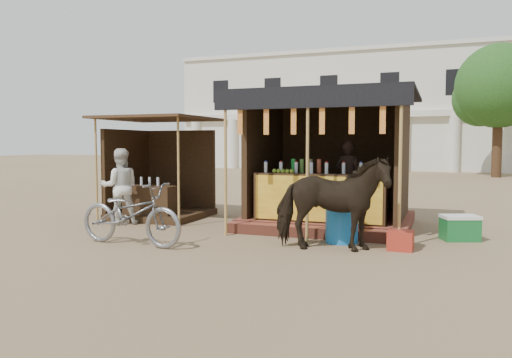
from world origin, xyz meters
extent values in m
plane|color=#846B4C|center=(0.00, 0.00, 0.00)|extent=(120.00, 120.00, 0.00)
cube|color=brown|center=(1.00, 3.50, 0.11)|extent=(3.40, 2.80, 0.22)
cube|color=brown|center=(1.00, 1.95, 0.10)|extent=(3.40, 0.35, 0.20)
cube|color=#372514|center=(1.00, 2.55, 0.69)|extent=(2.60, 0.55, 0.95)
cube|color=#C58317|center=(1.00, 2.27, 0.69)|extent=(2.50, 0.02, 0.88)
cube|color=#372514|center=(1.00, 4.75, 1.47)|extent=(3.00, 0.12, 2.50)
cube|color=#372514|center=(-0.50, 3.50, 1.47)|extent=(0.12, 2.50, 2.50)
cube|color=#372514|center=(2.50, 3.50, 1.47)|extent=(0.12, 2.50, 2.50)
cube|color=black|center=(1.00, 3.30, 2.75)|extent=(3.60, 3.60, 0.06)
cube|color=black|center=(1.00, 1.52, 2.57)|extent=(3.60, 0.06, 0.36)
cylinder|color=tan|center=(-0.60, 1.55, 1.38)|extent=(0.06, 0.06, 2.75)
cylinder|color=tan|center=(1.00, 1.55, 1.38)|extent=(0.06, 0.06, 2.75)
cylinder|color=tan|center=(2.60, 1.55, 1.38)|extent=(0.06, 0.06, 2.75)
cube|color=red|center=(-0.30, 1.55, 2.20)|extent=(0.10, 0.02, 0.55)
cube|color=red|center=(0.22, 1.55, 2.20)|extent=(0.10, 0.02, 0.55)
cube|color=red|center=(0.74, 1.55, 2.20)|extent=(0.10, 0.02, 0.55)
cube|color=red|center=(1.26, 1.55, 2.20)|extent=(0.10, 0.02, 0.55)
cube|color=red|center=(1.78, 1.55, 2.20)|extent=(0.10, 0.02, 0.55)
cube|color=red|center=(2.30, 1.55, 2.20)|extent=(0.10, 0.02, 0.55)
imported|color=black|center=(1.38, 3.60, 1.02)|extent=(0.66, 0.51, 1.60)
cube|color=#372514|center=(-3.00, 3.20, 0.07)|extent=(2.00, 2.00, 0.15)
cube|color=#372514|center=(-3.00, 4.15, 1.05)|extent=(1.90, 0.10, 2.10)
cube|color=#372514|center=(-3.95, 3.20, 1.05)|extent=(0.10, 1.90, 2.10)
cube|color=#472D19|center=(-3.00, 3.10, 2.35)|extent=(2.40, 2.40, 0.06)
cylinder|color=tan|center=(-4.05, 2.15, 1.18)|extent=(0.05, 0.05, 2.35)
cylinder|color=tan|center=(-1.95, 2.15, 1.18)|extent=(0.05, 0.05, 2.35)
cube|color=#372514|center=(-3.00, 2.70, 0.40)|extent=(1.20, 0.50, 0.80)
imported|color=black|center=(1.58, 0.88, 0.79)|extent=(1.97, 1.13, 1.57)
imported|color=gray|center=(-1.77, 0.15, 0.55)|extent=(2.13, 0.89, 1.09)
imported|color=silver|center=(-3.32, 2.00, 0.83)|extent=(1.02, 0.98, 1.66)
cylinder|color=#1767B1|center=(1.61, 1.66, 0.39)|extent=(0.63, 0.63, 0.78)
cube|color=maroon|center=(2.64, 1.36, 0.16)|extent=(0.42, 0.40, 0.32)
cube|color=#17672C|center=(3.59, 2.60, 0.20)|extent=(0.73, 0.61, 0.40)
cube|color=white|center=(3.59, 2.60, 0.43)|extent=(0.75, 0.64, 0.06)
cube|color=silver|center=(-2.00, 30.00, 4.00)|extent=(26.00, 7.00, 8.00)
cube|color=silver|center=(-2.00, 26.40, 3.70)|extent=(26.00, 0.50, 0.40)
cube|color=silver|center=(-2.00, 26.50, 8.05)|extent=(26.00, 0.30, 0.25)
cylinder|color=silver|center=(-14.00, 26.40, 1.80)|extent=(0.70, 0.70, 3.60)
cylinder|color=silver|center=(-11.00, 26.40, 1.80)|extent=(0.70, 0.70, 3.60)
cylinder|color=silver|center=(-8.00, 26.40, 1.80)|extent=(0.70, 0.70, 3.60)
cylinder|color=silver|center=(-5.00, 26.40, 1.80)|extent=(0.70, 0.70, 3.60)
cylinder|color=silver|center=(-2.00, 26.40, 1.80)|extent=(0.70, 0.70, 3.60)
cylinder|color=silver|center=(1.00, 26.40, 1.80)|extent=(0.70, 0.70, 3.60)
cylinder|color=silver|center=(4.00, 26.40, 1.80)|extent=(0.70, 0.70, 3.60)
cylinder|color=silver|center=(7.00, 26.40, 1.80)|extent=(0.70, 0.70, 3.60)
cylinder|color=#382314|center=(6.00, 22.00, 2.00)|extent=(0.50, 0.50, 4.00)
sphere|color=#2D5F20|center=(6.00, 22.00, 4.80)|extent=(4.40, 4.40, 4.40)
sphere|color=#2D5F20|center=(5.20, 22.60, 4.20)|extent=(2.99, 2.99, 2.99)
camera|label=1|loc=(3.24, -7.12, 1.75)|focal=35.00mm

